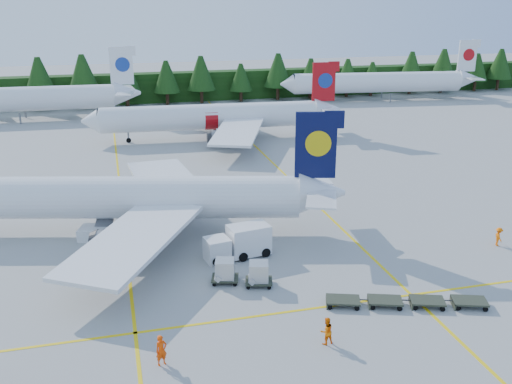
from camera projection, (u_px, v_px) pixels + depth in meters
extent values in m
plane|color=#9F9F99|center=(307.00, 269.00, 46.06)|extent=(320.00, 320.00, 0.00)
cube|color=yellow|center=(121.00, 202.00, 61.05)|extent=(0.25, 120.00, 0.01)
cube|color=yellow|center=(298.00, 187.00, 65.81)|extent=(0.25, 120.00, 0.01)
cube|color=yellow|center=(335.00, 305.00, 40.57)|extent=(80.00, 0.25, 0.01)
cube|color=black|center=(178.00, 87.00, 120.20)|extent=(220.00, 4.00, 6.00)
cylinder|color=silver|center=(118.00, 197.00, 52.01)|extent=(32.93, 11.73, 3.88)
cube|color=#070B34|center=(316.00, 145.00, 50.62)|extent=(3.66, 1.22, 6.01)
cube|color=silver|center=(163.00, 177.00, 60.03)|extent=(6.82, 14.92, 1.10)
cylinder|color=slate|center=(141.00, 197.00, 57.97)|extent=(3.69, 2.77, 2.04)
cube|color=silver|center=(133.00, 239.00, 44.43)|extent=(12.64, 15.42, 1.10)
cylinder|color=slate|center=(117.00, 242.00, 47.33)|extent=(3.69, 2.77, 2.04)
cylinder|color=silver|center=(210.00, 117.00, 87.38)|extent=(33.12, 6.01, 3.88)
cone|color=silver|center=(90.00, 121.00, 84.21)|extent=(2.96, 4.04, 3.88)
cube|color=#AC0B10|center=(324.00, 82.00, 89.01)|extent=(3.70, 0.58, 6.01)
cube|color=silver|center=(222.00, 110.00, 95.74)|extent=(9.21, 15.52, 1.10)
cylinder|color=slate|center=(213.00, 121.00, 93.40)|extent=(3.42, 2.24, 2.03)
cube|color=silver|center=(238.00, 131.00, 80.43)|extent=(10.78, 15.65, 1.10)
cylinder|color=slate|center=(222.00, 137.00, 82.96)|extent=(3.42, 2.24, 2.03)
cylinder|color=slate|center=(128.00, 137.00, 86.01)|extent=(0.23, 0.23, 1.65)
cylinder|color=silver|center=(8.00, 100.00, 99.84)|extent=(36.66, 5.80, 4.30)
cube|color=silver|center=(121.00, 66.00, 102.09)|extent=(4.09, 0.54, 6.66)
cylinder|color=silver|center=(377.00, 82.00, 120.56)|extent=(36.12, 8.46, 4.22)
cone|color=silver|center=(287.00, 84.00, 118.09)|extent=(3.44, 4.54, 4.22)
cube|color=silver|center=(467.00, 56.00, 121.34)|extent=(4.02, 0.84, 6.54)
cylinder|color=slate|center=(314.00, 98.00, 119.78)|extent=(0.25, 0.25, 1.69)
cube|color=silver|center=(103.00, 233.00, 51.65)|extent=(4.58, 3.31, 1.08)
cube|color=slate|center=(108.00, 208.00, 52.94)|extent=(2.69, 4.20, 2.91)
cube|color=slate|center=(113.00, 188.00, 54.37)|extent=(2.04, 1.66, 0.12)
cube|color=silver|center=(217.00, 250.00, 47.17)|extent=(2.19, 2.19, 2.00)
cube|color=black|center=(217.00, 244.00, 47.02)|extent=(1.90, 2.05, 0.86)
cube|color=silver|center=(249.00, 239.00, 48.14)|extent=(3.72, 2.64, 2.47)
cube|color=#313627|center=(343.00, 300.00, 40.45)|extent=(2.74, 2.19, 0.14)
cube|color=#313627|center=(385.00, 300.00, 40.40)|extent=(2.74, 2.19, 0.14)
cube|color=#313627|center=(427.00, 300.00, 40.35)|extent=(2.74, 2.19, 0.14)
cube|color=#313627|center=(470.00, 301.00, 40.31)|extent=(2.74, 2.19, 0.14)
cube|color=#313627|center=(225.00, 278.00, 43.76)|extent=(2.37, 2.05, 0.13)
cube|color=#B6B8BB|center=(225.00, 269.00, 43.51)|extent=(1.75, 1.71, 1.44)
cube|color=#313627|center=(259.00, 281.00, 43.31)|extent=(2.37, 2.05, 0.13)
cube|color=#B6B8BB|center=(259.00, 272.00, 43.05)|extent=(1.75, 1.71, 1.44)
imported|color=#FF4305|center=(161.00, 350.00, 33.73)|extent=(0.83, 0.67, 1.95)
imported|color=#FF6D05|center=(326.00, 331.00, 35.81)|extent=(1.01, 0.85, 1.84)
imported|color=#FF6605|center=(499.00, 237.00, 50.11)|extent=(0.64, 0.80, 1.69)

